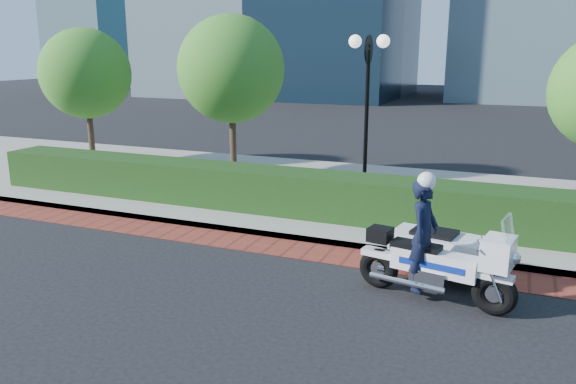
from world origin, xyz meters
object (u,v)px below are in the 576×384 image
at_px(lamppost, 367,93).
at_px(tree_b, 231,69).
at_px(police_motorcycle, 436,250).
at_px(tree_a, 86,74).

bearing_deg(lamppost, tree_b, 163.89).
xyz_separation_m(lamppost, tree_b, (-4.50, 1.30, 0.48)).
relative_size(lamppost, police_motorcycle, 1.60).
bearing_deg(tree_b, police_motorcycle, -40.65).
bearing_deg(police_motorcycle, lamppost, 128.36).
bearing_deg(tree_a, lamppost, -7.41).
relative_size(tree_b, police_motorcycle, 1.86).
xyz_separation_m(tree_a, police_motorcycle, (12.47, -5.99, -2.49)).
bearing_deg(tree_a, tree_b, 0.00).
height_order(lamppost, tree_b, tree_b).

